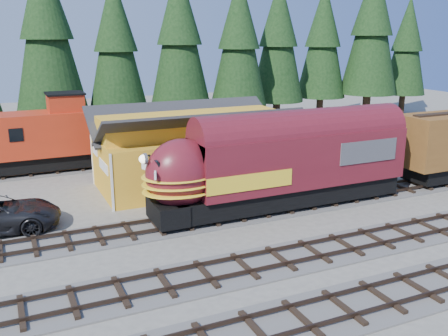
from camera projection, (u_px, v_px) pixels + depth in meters
name	position (u px, v px, depth m)	size (l,w,h in m)	color
ground	(270.00, 242.00, 24.27)	(120.00, 120.00, 0.00)	#6B665B
track_siding	(376.00, 192.00, 31.76)	(68.00, 3.20, 0.33)	#4C4947
track_spur	(27.00, 173.00, 36.09)	(32.00, 3.20, 0.33)	#4C4947
depot	(192.00, 142.00, 32.73)	(12.80, 7.00, 5.30)	gold
conifer_backdrop	(161.00, 33.00, 44.32)	(79.38, 23.22, 16.97)	black
locomotive	(275.00, 167.00, 28.12)	(15.91, 3.16, 4.32)	black
caboose	(54.00, 136.00, 36.27)	(10.18, 2.95, 5.29)	black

